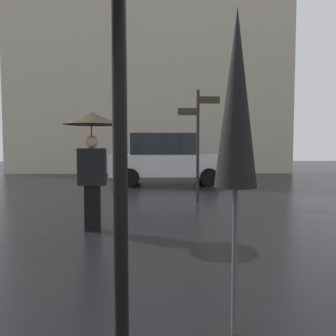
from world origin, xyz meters
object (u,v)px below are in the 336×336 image
pedestrian_with_umbrella (92,139)px  street_signpost (198,134)px  parked_car_left (167,159)px  folded_patio_umbrella_near (236,119)px

pedestrian_with_umbrella → street_signpost: (2.16, 3.01, 0.20)m
parked_car_left → street_signpost: size_ratio=1.50×
pedestrian_with_umbrella → parked_car_left: bearing=103.5°
pedestrian_with_umbrella → folded_patio_umbrella_near: bearing=-38.5°
pedestrian_with_umbrella → street_signpost: bearing=79.8°
folded_patio_umbrella_near → pedestrian_with_umbrella: (-1.63, 3.33, -0.07)m
parked_car_left → street_signpost: (0.67, -4.00, 0.77)m
pedestrian_with_umbrella → street_signpost: street_signpost is taller
pedestrian_with_umbrella → parked_car_left: pedestrian_with_umbrella is taller
folded_patio_umbrella_near → parked_car_left: (-0.14, 10.34, -0.64)m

